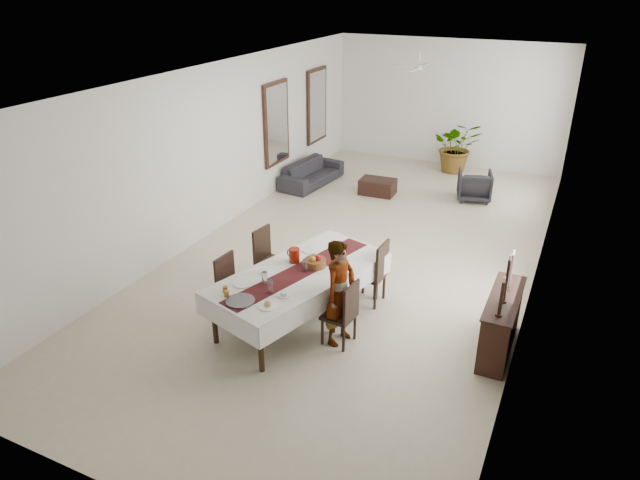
# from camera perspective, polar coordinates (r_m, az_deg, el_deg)

# --- Properties ---
(floor) EXTENTS (6.00, 12.00, 0.00)m
(floor) POSITION_cam_1_polar(r_m,az_deg,el_deg) (10.52, 4.12, -1.21)
(floor) COLOR beige
(floor) RESTS_ON ground
(ceiling) EXTENTS (6.00, 12.00, 0.02)m
(ceiling) POSITION_cam_1_polar(r_m,az_deg,el_deg) (9.54, 4.73, 16.26)
(ceiling) COLOR silver
(ceiling) RESTS_ON wall_back
(wall_back) EXTENTS (6.00, 0.02, 3.20)m
(wall_back) POSITION_cam_1_polar(r_m,az_deg,el_deg) (15.50, 12.70, 13.19)
(wall_back) COLOR silver
(wall_back) RESTS_ON floor
(wall_front) EXTENTS (6.00, 0.02, 3.20)m
(wall_front) POSITION_cam_1_polar(r_m,az_deg,el_deg) (5.34, -20.22, -11.75)
(wall_front) COLOR silver
(wall_front) RESTS_ON floor
(wall_left) EXTENTS (0.02, 12.00, 3.20)m
(wall_left) POSITION_cam_1_polar(r_m,az_deg,el_deg) (11.28, -10.12, 9.03)
(wall_left) COLOR silver
(wall_left) RESTS_ON floor
(wall_right) EXTENTS (0.02, 12.00, 3.20)m
(wall_right) POSITION_cam_1_polar(r_m,az_deg,el_deg) (9.35, 21.84, 4.17)
(wall_right) COLOR silver
(wall_right) RESTS_ON floor
(dining_table_top) EXTENTS (1.75, 2.75, 0.05)m
(dining_table_top) POSITION_cam_1_polar(r_m,az_deg,el_deg) (8.16, -2.01, -3.38)
(dining_table_top) COLOR black
(dining_table_top) RESTS_ON table_leg_fl
(table_leg_fl) EXTENTS (0.09, 0.09, 0.74)m
(table_leg_fl) POSITION_cam_1_polar(r_m,az_deg,el_deg) (7.99, -10.52, -7.85)
(table_leg_fl) COLOR black
(table_leg_fl) RESTS_ON floor
(table_leg_fr) EXTENTS (0.09, 0.09, 0.74)m
(table_leg_fr) POSITION_cam_1_polar(r_m,az_deg,el_deg) (7.38, -5.94, -10.60)
(table_leg_fr) COLOR black
(table_leg_fr) RESTS_ON floor
(table_leg_bl) EXTENTS (0.09, 0.09, 0.74)m
(table_leg_bl) POSITION_cam_1_polar(r_m,az_deg,el_deg) (9.41, 1.08, -1.98)
(table_leg_bl) COLOR black
(table_leg_bl) RESTS_ON floor
(table_leg_br) EXTENTS (0.09, 0.09, 0.74)m
(table_leg_br) POSITION_cam_1_polar(r_m,az_deg,el_deg) (8.90, 5.63, -3.81)
(table_leg_br) COLOR black
(table_leg_br) RESTS_ON floor
(tablecloth_top) EXTENTS (1.99, 2.98, 0.01)m
(tablecloth_top) POSITION_cam_1_polar(r_m,az_deg,el_deg) (8.14, -2.02, -3.18)
(tablecloth_top) COLOR silver
(tablecloth_top) RESTS_ON dining_table_top
(tablecloth_drape_left) EXTENTS (0.80, 2.63, 0.32)m
(tablecloth_drape_left) POSITION_cam_1_polar(r_m,az_deg,el_deg) (8.61, -4.99, -2.75)
(tablecloth_drape_left) COLOR white
(tablecloth_drape_left) RESTS_ON dining_table_top
(tablecloth_drape_right) EXTENTS (0.80, 2.63, 0.32)m
(tablecloth_drape_right) POSITION_cam_1_polar(r_m,az_deg,el_deg) (7.86, 1.28, -5.61)
(tablecloth_drape_right) COLOR white
(tablecloth_drape_right) RESTS_ON dining_table_top
(tablecloth_drape_near) EXTENTS (1.20, 0.37, 0.32)m
(tablecloth_drape_near) POSITION_cam_1_polar(r_m,az_deg,el_deg) (7.44, -9.37, -7.90)
(tablecloth_drape_near) COLOR silver
(tablecloth_drape_near) RESTS_ON dining_table_top
(tablecloth_drape_far) EXTENTS (1.20, 0.37, 0.32)m
(tablecloth_drape_far) POSITION_cam_1_polar(r_m,az_deg,el_deg) (9.13, 3.94, -1.00)
(tablecloth_drape_far) COLOR white
(tablecloth_drape_far) RESTS_ON dining_table_top
(table_runner) EXTENTS (1.12, 2.65, 0.00)m
(table_runner) POSITION_cam_1_polar(r_m,az_deg,el_deg) (8.14, -2.02, -3.13)
(table_runner) COLOR #58191B
(table_runner) RESTS_ON tablecloth_top
(red_pitcher) EXTENTS (0.20, 0.20, 0.21)m
(red_pitcher) POSITION_cam_1_polar(r_m,az_deg,el_deg) (8.36, -2.58, -1.53)
(red_pitcher) COLOR maroon
(red_pitcher) RESTS_ON tablecloth_top
(pitcher_handle) EXTENTS (0.13, 0.06, 0.13)m
(pitcher_handle) POSITION_cam_1_polar(r_m,az_deg,el_deg) (8.42, -3.02, -1.35)
(pitcher_handle) COLOR #991B0B
(pitcher_handle) RESTS_ON red_pitcher
(wine_glass_near) EXTENTS (0.07, 0.07, 0.18)m
(wine_glass_near) POSITION_cam_1_polar(r_m,az_deg,el_deg) (7.60, -4.96, -4.67)
(wine_glass_near) COLOR silver
(wine_glass_near) RESTS_ON tablecloth_top
(wine_glass_mid) EXTENTS (0.07, 0.07, 0.18)m
(wine_glass_mid) POSITION_cam_1_polar(r_m,az_deg,el_deg) (7.81, -5.57, -3.81)
(wine_glass_mid) COLOR white
(wine_glass_mid) RESTS_ON tablecloth_top
(wine_glass_far) EXTENTS (0.07, 0.07, 0.18)m
(wine_glass_far) POSITION_cam_1_polar(r_m,az_deg,el_deg) (8.10, -1.50, -2.57)
(wine_glass_far) COLOR silver
(wine_glass_far) RESTS_ON tablecloth_top
(teacup_right) EXTENTS (0.10, 0.10, 0.06)m
(teacup_right) POSITION_cam_1_polar(r_m,az_deg,el_deg) (7.54, -3.64, -5.40)
(teacup_right) COLOR silver
(teacup_right) RESTS_ON saucer_right
(saucer_right) EXTENTS (0.16, 0.16, 0.01)m
(saucer_right) POSITION_cam_1_polar(r_m,az_deg,el_deg) (7.55, -3.64, -5.57)
(saucer_right) COLOR white
(saucer_right) RESTS_ON tablecloth_top
(teacup_left) EXTENTS (0.10, 0.10, 0.06)m
(teacup_left) POSITION_cam_1_polar(r_m,az_deg,el_deg) (8.10, -5.47, -3.14)
(teacup_left) COLOR white
(teacup_left) RESTS_ON saucer_left
(saucer_left) EXTENTS (0.16, 0.16, 0.01)m
(saucer_left) POSITION_cam_1_polar(r_m,az_deg,el_deg) (8.12, -5.47, -3.30)
(saucer_left) COLOR white
(saucer_left) RESTS_ON tablecloth_top
(plate_near_right) EXTENTS (0.25, 0.25, 0.02)m
(plate_near_right) POSITION_cam_1_polar(r_m,az_deg,el_deg) (7.35, -5.24, -6.58)
(plate_near_right) COLOR white
(plate_near_right) RESTS_ON tablecloth_top
(bread_near_right) EXTENTS (0.10, 0.10, 0.10)m
(bread_near_right) POSITION_cam_1_polar(r_m,az_deg,el_deg) (7.33, -5.25, -6.38)
(bread_near_right) COLOR tan
(bread_near_right) RESTS_ON plate_near_right
(plate_near_left) EXTENTS (0.25, 0.25, 0.02)m
(plate_near_left) POSITION_cam_1_polar(r_m,az_deg,el_deg) (7.87, -7.73, -4.37)
(plate_near_left) COLOR white
(plate_near_left) RESTS_ON tablecloth_top
(plate_far_left) EXTENTS (0.25, 0.25, 0.02)m
(plate_far_left) POSITION_cam_1_polar(r_m,az_deg,el_deg) (8.72, -0.97, -1.03)
(plate_far_left) COLOR silver
(plate_far_left) RESTS_ON tablecloth_top
(serving_tray) EXTENTS (0.38, 0.38, 0.02)m
(serving_tray) POSITION_cam_1_polar(r_m,az_deg,el_deg) (7.48, -7.98, -6.05)
(serving_tray) COLOR #47464B
(serving_tray) RESTS_ON tablecloth_top
(jam_jar_a) EXTENTS (0.07, 0.07, 0.08)m
(jam_jar_a) POSITION_cam_1_polar(r_m,az_deg,el_deg) (7.61, -9.33, -5.32)
(jam_jar_a) COLOR #905C14
(jam_jar_a) RESTS_ON tablecloth_top
(jam_jar_b) EXTENTS (0.07, 0.07, 0.08)m
(jam_jar_b) POSITION_cam_1_polar(r_m,az_deg,el_deg) (7.72, -9.46, -4.87)
(jam_jar_b) COLOR brown
(jam_jar_b) RESTS_ON tablecloth_top
(fruit_basket) EXTENTS (0.32, 0.32, 0.11)m
(fruit_basket) POSITION_cam_1_polar(r_m,az_deg,el_deg) (8.25, -0.48, -2.29)
(fruit_basket) COLOR brown
(fruit_basket) RESTS_ON tablecloth_top
(fruit_red) EXTENTS (0.10, 0.10, 0.10)m
(fruit_red) POSITION_cam_1_polar(r_m,az_deg,el_deg) (8.21, -0.22, -1.81)
(fruit_red) COLOR maroon
(fruit_red) RESTS_ON fruit_basket
(fruit_green) EXTENTS (0.08, 0.08, 0.08)m
(fruit_green) POSITION_cam_1_polar(r_m,az_deg,el_deg) (8.26, -0.55, -1.63)
(fruit_green) COLOR olive
(fruit_green) RESTS_ON fruit_basket
(fruit_yellow) EXTENTS (0.09, 0.09, 0.09)m
(fruit_yellow) POSITION_cam_1_polar(r_m,az_deg,el_deg) (8.18, -0.73, -1.92)
(fruit_yellow) COLOR #C78723
(fruit_yellow) RESTS_ON fruit_basket
(chair_right_near_seat) EXTENTS (0.44, 0.44, 0.05)m
(chair_right_near_seat) POSITION_cam_1_polar(r_m,az_deg,el_deg) (7.85, 1.90, -7.57)
(chair_right_near_seat) COLOR black
(chair_right_near_seat) RESTS_ON chair_right_near_leg_fl
(chair_right_near_leg_fl) EXTENTS (0.04, 0.04, 0.40)m
(chair_right_near_leg_fl) POSITION_cam_1_polar(r_m,az_deg,el_deg) (7.79, 2.37, -9.86)
(chair_right_near_leg_fl) COLOR black
(chair_right_near_leg_fl) RESTS_ON floor
(chair_right_near_leg_fr) EXTENTS (0.04, 0.04, 0.40)m
(chair_right_near_leg_fr) POSITION_cam_1_polar(r_m,az_deg,el_deg) (8.03, 3.50, -8.67)
(chair_right_near_leg_fr) COLOR black
(chair_right_near_leg_fr) RESTS_ON floor
(chair_right_near_leg_bl) EXTENTS (0.04, 0.04, 0.40)m
(chair_right_near_leg_bl) POSITION_cam_1_polar(r_m,az_deg,el_deg) (7.92, 0.23, -9.17)
(chair_right_near_leg_bl) COLOR black
(chair_right_near_leg_bl) RESTS_ON floor
(chair_right_near_leg_br) EXTENTS (0.04, 0.04, 0.40)m
(chair_right_near_leg_br) POSITION_cam_1_polar(r_m,az_deg,el_deg) (8.16, 1.41, -8.03)
(chair_right_near_leg_br) COLOR black
(chair_right_near_leg_br) RESTS_ON floor
(chair_right_near_back) EXTENTS (0.07, 0.41, 0.51)m
(chair_right_near_back) POSITION_cam_1_polar(r_m,az_deg,el_deg) (7.63, 3.15, -6.20)
(chair_right_near_back) COLOR black
(chair_right_near_back) RESTS_ON chair_right_near_seat
(chair_right_far_seat) EXTENTS (0.46, 0.46, 0.05)m
(chair_right_far_seat) POSITION_cam_1_polar(r_m,az_deg,el_deg) (8.80, 4.97, -3.52)
(chair_right_far_seat) COLOR black
(chair_right_far_seat) RESTS_ON chair_right_far_leg_fl
(chair_right_far_leg_fl) EXTENTS (0.05, 0.05, 0.43)m
(chair_right_far_leg_fl) POSITION_cam_1_polar(r_m,az_deg,el_deg) (8.72, 5.53, -5.66)
(chair_right_far_leg_fl) COLOR black
(chair_right_far_leg_fl) RESTS_ON floor
(chair_right_far_leg_fr) EXTENTS (0.05, 0.05, 0.43)m
(chair_right_far_leg_fr) POSITION_cam_1_polar(r_m,az_deg,el_deg) (9.01, 6.42, -4.63)
(chair_right_far_leg_fr) COLOR black
(chair_right_far_leg_fr) RESTS_ON floor
(chair_right_far_leg_bl) EXTENTS (0.05, 0.05, 0.43)m
(chair_right_far_leg_bl) POSITION_cam_1_polar(r_m,az_deg,el_deg) (8.84, 3.39, -5.12)
(chair_right_far_leg_bl) COLOR black
(chair_right_far_leg_bl) RESTS_ON floor
(chair_right_far_leg_br) EXTENTS (0.05, 0.05, 0.43)m
(chair_right_far_leg_br) POSITION_cam_1_polar(r_m,az_deg,el_deg) (9.12, 4.34, -4.12)
(chair_right_far_leg_br) COLOR black
(chair_right_far_leg_br) RESTS_ON floor
(chair_right_far_back) EXTENTS (0.06, 0.44, 0.55)m
(chair_right_far_back) POSITION_cam_1_polar(r_m,az_deg,el_deg) (8.60, 6.26, -2.07)
(chair_right_far_back) COLOR black
(chair_right_far_back) RESTS_ON chair_right_far_seat
(chair_left_near_seat) EXTENTS (0.46, 0.46, 0.05)m
(chair_left_near_seat) POSITION_cam_1_polar(r_m,az_deg,el_deg) (8.42, -8.36, -5.24)
(chair_left_near_seat) COLOR black
(chair_left_near_seat) RESTS_ON chair_left_near_leg_fl
(chair_left_near_leg_fl) EXTENTS (0.05, 0.05, 0.42)m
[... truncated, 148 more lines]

